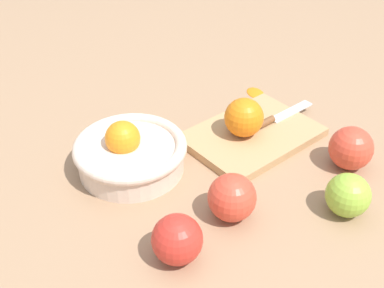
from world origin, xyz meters
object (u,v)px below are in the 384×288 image
at_px(cutting_board, 252,135).
at_px(apple_front_right, 351,148).
at_px(knife, 276,118).
at_px(apple_front_left_2, 177,239).
at_px(orange_on_board, 244,117).
at_px(bowl, 130,153).
at_px(apple_front_right_2, 348,195).
at_px(apple_front_left, 232,198).

height_order(cutting_board, apple_front_right, apple_front_right).
relative_size(cutting_board, knife, 1.59).
height_order(cutting_board, apple_front_left_2, apple_front_left_2).
distance_m(cutting_board, apple_front_left_2, 0.33).
bearing_deg(knife, apple_front_left_2, -156.26).
relative_size(orange_on_board, apple_front_right, 0.95).
distance_m(cutting_board, apple_front_right, 0.19).
height_order(cutting_board, orange_on_board, orange_on_board).
distance_m(bowl, apple_front_right, 0.39).
xyz_separation_m(cutting_board, orange_on_board, (-0.02, 0.01, 0.05)).
bearing_deg(apple_front_right, apple_front_right_2, -143.50).
bearing_deg(orange_on_board, knife, -2.52).
bearing_deg(bowl, orange_on_board, -14.98).
distance_m(orange_on_board, knife, 0.09).
relative_size(knife, apple_front_right, 1.99).
bearing_deg(knife, cutting_board, -177.80).
relative_size(cutting_board, orange_on_board, 3.32).
relative_size(cutting_board, apple_front_right_2, 3.47).
bearing_deg(apple_front_right, knife, 94.82).
xyz_separation_m(apple_front_right, apple_front_right_2, (-0.10, -0.07, -0.00)).
relative_size(knife, apple_front_left_2, 2.09).
height_order(cutting_board, knife, knife).
bearing_deg(knife, apple_front_right_2, -109.48).
xyz_separation_m(orange_on_board, knife, (0.09, -0.00, -0.03)).
distance_m(apple_front_left, apple_front_left_2, 0.12).
bearing_deg(apple_front_left, apple_front_right_2, -34.34).
relative_size(bowl, orange_on_board, 2.68).
distance_m(bowl, knife, 0.31).
height_order(bowl, apple_front_right, bowl).
xyz_separation_m(knife, apple_front_right_2, (-0.09, -0.24, 0.01)).
bearing_deg(knife, orange_on_board, 177.48).
height_order(apple_front_right, apple_front_left_2, apple_front_right).
xyz_separation_m(bowl, apple_front_left, (0.06, -0.20, 0.00)).
distance_m(cutting_board, apple_front_left, 0.22).
xyz_separation_m(apple_front_right, apple_front_left_2, (-0.37, 0.01, -0.00)).
distance_m(apple_front_right_2, apple_front_left_2, 0.28).
height_order(apple_front_right_2, apple_front_left_2, apple_front_left_2).
bearing_deg(apple_front_left, cutting_board, 38.50).
bearing_deg(apple_front_right_2, bowl, 125.46).
xyz_separation_m(orange_on_board, apple_front_left_2, (-0.27, -0.16, -0.02)).
bearing_deg(apple_front_right, orange_on_board, 120.26).
bearing_deg(bowl, apple_front_right_2, -54.54).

